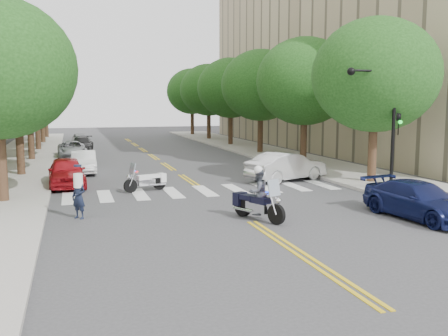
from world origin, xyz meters
name	(u,v)px	position (x,y,z in m)	size (l,w,h in m)	color
ground	(252,222)	(0.00, 0.00, 0.00)	(140.00, 140.00, 0.00)	#38383A
sidewalk_left	(22,160)	(-9.50, 22.00, 0.07)	(5.00, 60.00, 0.15)	#9E9991
sidewalk_right	(268,152)	(9.50, 22.00, 0.07)	(5.00, 60.00, 0.15)	#9E9991
building_right	(412,32)	(26.00, 26.00, 11.00)	(26.00, 44.00, 22.00)	tan
tree_l_1	(16,78)	(-8.80, 14.00, 5.55)	(6.40, 6.40, 8.45)	#382316
tree_l_2	(28,83)	(-8.80, 22.00, 5.55)	(6.40, 6.40, 8.45)	#382316
tree_l_3	(36,86)	(-8.80, 30.00, 5.55)	(6.40, 6.40, 8.45)	#382316
tree_l_4	(41,89)	(-8.80, 38.00, 5.55)	(6.40, 6.40, 8.45)	#382316
tree_l_5	(45,90)	(-8.80, 46.00, 5.55)	(6.40, 6.40, 8.45)	#382316
tree_r_0	(375,75)	(8.80, 6.00, 5.55)	(6.40, 6.40, 8.45)	#382316
tree_r_1	(305,81)	(8.80, 14.00, 5.55)	(6.40, 6.40, 8.45)	#382316
tree_r_2	(261,85)	(8.80, 22.00, 5.55)	(6.40, 6.40, 8.45)	#382316
tree_r_3	(231,88)	(8.80, 30.00, 5.55)	(6.40, 6.40, 8.45)	#382316
tree_r_4	(209,90)	(8.80, 38.00, 5.55)	(6.40, 6.40, 8.45)	#382316
tree_r_5	(192,91)	(8.80, 46.00, 5.55)	(6.40, 6.40, 8.45)	#382316
traffic_signal_pole	(385,113)	(7.72, 3.50, 3.72)	(2.82, 0.42, 6.00)	black
motorcycle_police	(257,196)	(0.30, 0.28, 0.88)	(1.26, 2.30, 1.98)	black
motorcycle_parked	(149,181)	(-2.54, 7.36, 0.49)	(2.11, 0.98, 1.40)	black
officer_standing	(79,197)	(-5.82, 2.33, 0.80)	(0.58, 0.38, 1.59)	black
convertible	(286,166)	(5.01, 8.25, 0.78)	(1.64, 4.71, 1.55)	silver
sedan_blue	(419,200)	(6.00, -1.26, 0.67)	(1.88, 4.62, 1.34)	#101745
parked_car_a	(67,172)	(-6.30, 9.77, 0.74)	(1.74, 4.33, 1.48)	#A31119
parked_car_b	(84,162)	(-5.36, 14.50, 0.66)	(1.39, 3.99, 1.31)	white
parked_car_c	(72,149)	(-6.01, 23.50, 0.62)	(2.07, 4.49, 1.25)	#94969B
parked_car_d	(82,144)	(-5.20, 27.89, 0.64)	(1.78, 4.38, 1.27)	black
parked_car_e	(80,139)	(-5.20, 33.92, 0.64)	(1.52, 3.77, 1.29)	#949599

